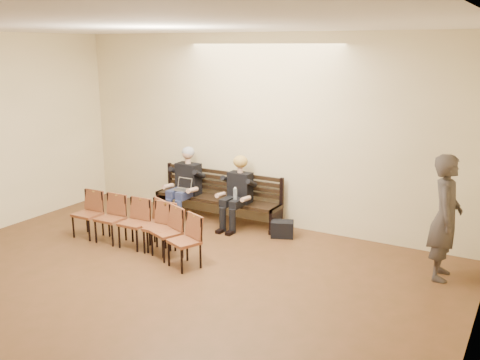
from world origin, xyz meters
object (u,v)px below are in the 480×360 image
(bag, at_px, (282,229))
(seated_man, at_px, (186,183))
(seated_woman, at_px, (237,194))
(laptop, at_px, (181,192))
(water_bottle, at_px, (235,200))
(passerby, at_px, (446,208))
(bench, at_px, (217,209))
(chair_row_front, at_px, (122,221))
(chair_row_back, at_px, (167,233))

(bag, bearing_deg, seated_man, 177.43)
(seated_woman, bearing_deg, laptop, -169.23)
(water_bottle, distance_m, passerby, 3.64)
(seated_man, distance_m, passerby, 4.87)
(seated_man, relative_size, laptop, 4.39)
(seated_man, height_order, laptop, seated_man)
(seated_man, bearing_deg, laptop, -79.00)
(laptop, relative_size, bag, 0.81)
(bench, distance_m, seated_woman, 0.66)
(bench, height_order, seated_woman, seated_woman)
(seated_woman, bearing_deg, passerby, -7.44)
(seated_man, bearing_deg, seated_woman, 0.00)
(bag, xyz_separation_m, passerby, (2.71, -0.38, 0.90))
(water_bottle, relative_size, passerby, 0.11)
(bench, relative_size, seated_woman, 2.11)
(seated_man, relative_size, bag, 3.53)
(water_bottle, height_order, passerby, passerby)
(seated_man, bearing_deg, chair_row_front, -92.37)
(seated_man, height_order, passerby, passerby)
(passerby, bearing_deg, bag, 76.08)
(chair_row_front, bearing_deg, laptop, 84.54)
(passerby, bearing_deg, water_bottle, 80.01)
(water_bottle, xyz_separation_m, chair_row_front, (-1.31, -1.53, -0.16))
(passerby, height_order, chair_row_front, passerby)
(seated_woman, relative_size, chair_row_front, 0.62)
(seated_man, relative_size, chair_row_front, 0.70)
(passerby, xyz_separation_m, chair_row_back, (-3.91, -1.35, -0.64))
(passerby, bearing_deg, chair_row_back, 103.20)
(seated_woman, relative_size, water_bottle, 5.18)
(bench, relative_size, chair_row_back, 1.79)
(bench, distance_m, seated_man, 0.80)
(bench, height_order, chair_row_front, chair_row_front)
(passerby, distance_m, chair_row_back, 4.19)
(laptop, bearing_deg, chair_row_front, -90.66)
(water_bottle, bearing_deg, chair_row_front, -130.58)
(water_bottle, bearing_deg, laptop, 179.66)
(seated_man, xyz_separation_m, seated_woman, (1.16, 0.00, -0.07))
(seated_man, distance_m, seated_woman, 1.16)
(laptop, bearing_deg, seated_woman, 14.33)
(seated_woman, distance_m, chair_row_back, 1.86)
(laptop, distance_m, passerby, 4.82)
(bench, relative_size, water_bottle, 10.92)
(seated_woman, xyz_separation_m, passerby, (3.68, -0.48, 0.43))
(bag, bearing_deg, passerby, -8.07)
(seated_man, bearing_deg, chair_row_back, -63.18)
(bench, xyz_separation_m, chair_row_back, (0.29, -1.95, 0.18))
(chair_row_front, bearing_deg, seated_man, 86.40)
(chair_row_front, bearing_deg, chair_row_back, -5.76)
(chair_row_front, distance_m, chair_row_back, 1.00)
(bench, xyz_separation_m, passerby, (4.20, -0.60, 0.82))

